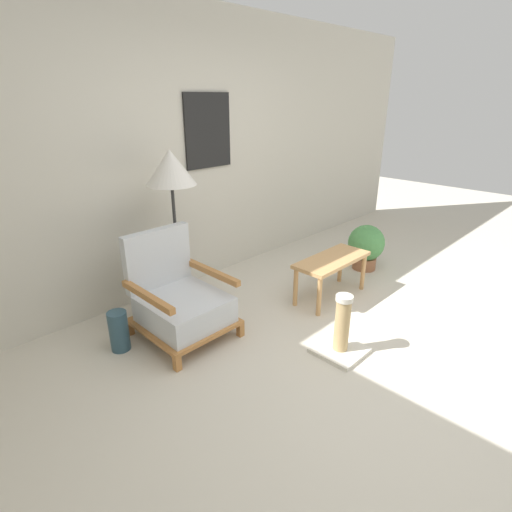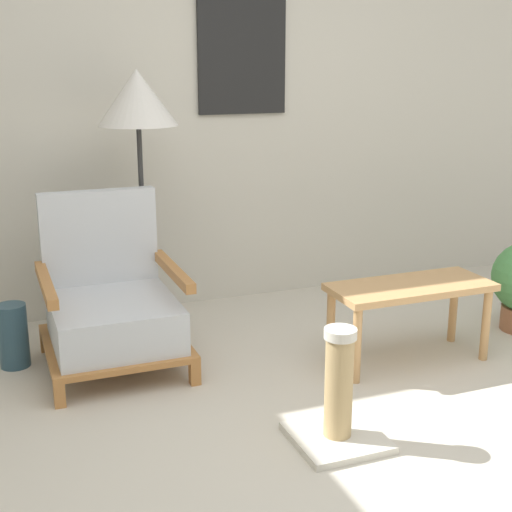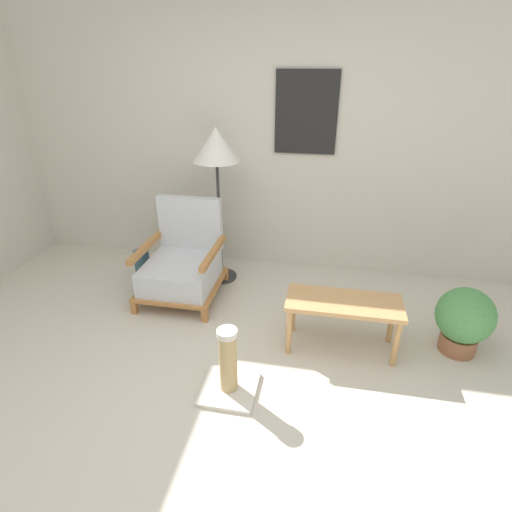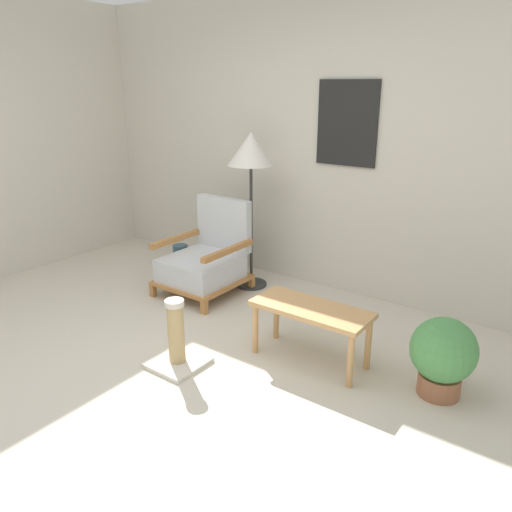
{
  "view_description": "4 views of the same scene",
  "coord_description": "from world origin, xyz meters",
  "px_view_note": "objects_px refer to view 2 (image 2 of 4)",
  "views": [
    {
      "loc": [
        -2.32,
        -0.98,
        1.87
      ],
      "look_at": [
        0.02,
        1.33,
        0.55
      ],
      "focal_mm": 28.0,
      "sensor_mm": 36.0,
      "label": 1
    },
    {
      "loc": [
        -1.24,
        -1.93,
        1.52
      ],
      "look_at": [
        0.02,
        1.33,
        0.55
      ],
      "focal_mm": 50.0,
      "sensor_mm": 36.0,
      "label": 2
    },
    {
      "loc": [
        0.57,
        -1.52,
        1.99
      ],
      "look_at": [
        0.02,
        1.33,
        0.55
      ],
      "focal_mm": 28.0,
      "sensor_mm": 36.0,
      "label": 3
    },
    {
      "loc": [
        2.28,
        -1.76,
        1.88
      ],
      "look_at": [
        0.02,
        1.33,
        0.55
      ],
      "focal_mm": 35.0,
      "sensor_mm": 36.0,
      "label": 4
    }
  ],
  "objects_px": {
    "floor_lamp": "(138,110)",
    "vase": "(13,336)",
    "armchair": "(111,306)",
    "coffee_table": "(410,296)",
    "scratching_post": "(338,403)"
  },
  "relations": [
    {
      "from": "armchair",
      "to": "coffee_table",
      "type": "relative_size",
      "value": 1.03
    },
    {
      "from": "vase",
      "to": "armchair",
      "type": "bearing_deg",
      "value": -17.34
    },
    {
      "from": "floor_lamp",
      "to": "armchair",
      "type": "bearing_deg",
      "value": -124.98
    },
    {
      "from": "floor_lamp",
      "to": "coffee_table",
      "type": "distance_m",
      "value": 1.72
    },
    {
      "from": "vase",
      "to": "coffee_table",
      "type": "bearing_deg",
      "value": -19.19
    },
    {
      "from": "armchair",
      "to": "vase",
      "type": "xyz_separation_m",
      "value": [
        -0.48,
        0.15,
        -0.15
      ]
    },
    {
      "from": "armchair",
      "to": "scratching_post",
      "type": "relative_size",
      "value": 1.74
    },
    {
      "from": "armchair",
      "to": "scratching_post",
      "type": "bearing_deg",
      "value": -57.44
    },
    {
      "from": "scratching_post",
      "to": "vase",
      "type": "bearing_deg",
      "value": 133.3
    },
    {
      "from": "armchair",
      "to": "coffee_table",
      "type": "xyz_separation_m",
      "value": [
        1.43,
        -0.51,
        0.04
      ]
    },
    {
      "from": "floor_lamp",
      "to": "scratching_post",
      "type": "relative_size",
      "value": 2.97
    },
    {
      "from": "armchair",
      "to": "coffee_table",
      "type": "height_order",
      "value": "armchair"
    },
    {
      "from": "floor_lamp",
      "to": "vase",
      "type": "height_order",
      "value": "floor_lamp"
    },
    {
      "from": "coffee_table",
      "to": "vase",
      "type": "distance_m",
      "value": 2.03
    },
    {
      "from": "vase",
      "to": "scratching_post",
      "type": "bearing_deg",
      "value": -46.7
    }
  ]
}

